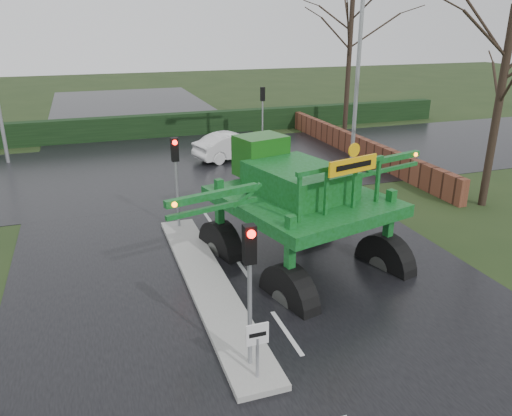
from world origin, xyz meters
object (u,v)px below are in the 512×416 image
object	(u,v)px
traffic_signal_mid	(176,163)
street_light_right	(353,52)
crop_sprayer	(285,214)
keep_left_sign	(257,342)
traffic_signal_near	(250,267)
traffic_signal_far	(263,102)
white_sedan	(234,159)

from	to	relation	value
traffic_signal_mid	street_light_right	bearing A→B (deg)	25.40
traffic_signal_mid	crop_sprayer	xyz separation A→B (m)	(1.89, -5.81, -0.04)
keep_left_sign	street_light_right	world-z (taller)	street_light_right
traffic_signal_near	traffic_signal_far	world-z (taller)	same
keep_left_sign	traffic_signal_far	bearing A→B (deg)	70.07
keep_left_sign	white_sedan	distance (m)	18.92
traffic_signal_near	traffic_signal_mid	distance (m)	8.50
traffic_signal_near	white_sedan	world-z (taller)	traffic_signal_near
traffic_signal_far	crop_sprayer	bearing A→B (deg)	72.13
crop_sprayer	white_sedan	distance (m)	15.57
street_light_right	crop_sprayer	world-z (taller)	street_light_right
traffic_signal_near	street_light_right	bearing A→B (deg)	53.87
white_sedan	keep_left_sign	bearing A→B (deg)	149.32
keep_left_sign	traffic_signal_mid	world-z (taller)	traffic_signal_mid
white_sedan	street_light_right	bearing A→B (deg)	-151.58
keep_left_sign	street_light_right	size ratio (longest dim) A/B	0.14
street_light_right	crop_sprayer	xyz separation A→B (m)	(-7.60, -10.32, -3.44)
street_light_right	crop_sprayer	size ratio (longest dim) A/B	1.07
crop_sprayer	white_sedan	world-z (taller)	crop_sprayer
street_light_right	white_sedan	world-z (taller)	street_light_right
traffic_signal_far	white_sedan	bearing A→B (deg)	48.32
street_light_right	white_sedan	xyz separation A→B (m)	(-4.60, 4.75, -5.99)
traffic_signal_mid	white_sedan	size ratio (longest dim) A/B	0.77
keep_left_sign	traffic_signal_mid	size ratio (longest dim) A/B	0.38
traffic_signal_near	street_light_right	size ratio (longest dim) A/B	0.35
keep_left_sign	street_light_right	xyz separation A→B (m)	(9.49, 13.50, 4.93)
street_light_right	crop_sprayer	bearing A→B (deg)	-126.39
traffic_signal_mid	street_light_right	xyz separation A→B (m)	(9.49, 4.51, 3.40)
traffic_signal_far	street_light_right	bearing A→B (deg)	101.95
keep_left_sign	crop_sprayer	size ratio (longest dim) A/B	0.14
traffic_signal_far	crop_sprayer	world-z (taller)	crop_sprayer
white_sedan	traffic_signal_far	bearing A→B (deg)	-57.34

